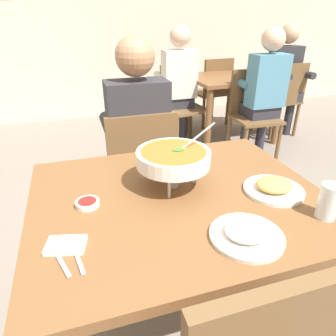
{
  "coord_description": "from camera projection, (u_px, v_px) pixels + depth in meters",
  "views": [
    {
      "loc": [
        -0.35,
        -0.97,
        1.41
      ],
      "look_at": [
        0.0,
        0.15,
        0.81
      ],
      "focal_mm": 32.49,
      "sensor_mm": 36.0,
      "label": 1
    }
  ],
  "objects": [
    {
      "name": "chair_bg_middle",
      "position": [
        252.0,
        109.0,
        3.19
      ],
      "size": [
        0.47,
        0.47,
        0.9
      ],
      "color": "brown",
      "rests_on": "ground_plane"
    },
    {
      "name": "patron_bg_right",
      "position": [
        178.0,
        80.0,
        3.37
      ],
      "size": [
        0.4,
        0.45,
        1.31
      ],
      "color": "#2D2D38",
      "rests_on": "ground_plane"
    },
    {
      "name": "chair_diner_main",
      "position": [
        140.0,
        169.0,
        1.97
      ],
      "size": [
        0.44,
        0.44,
        0.9
      ],
      "color": "brown",
      "rests_on": "ground_plane"
    },
    {
      "name": "appetizer_plate",
      "position": [
        274.0,
        187.0,
        1.23
      ],
      "size": [
        0.24,
        0.24,
        0.06
      ],
      "color": "white",
      "rests_on": "dining_table_main"
    },
    {
      "name": "ground_plane",
      "position": [
        177.0,
        321.0,
        1.56
      ],
      "size": [
        16.0,
        16.0,
        0.0
      ],
      "primitive_type": "plane",
      "color": "gray"
    },
    {
      "name": "dining_table_far",
      "position": [
        232.0,
        88.0,
        3.58
      ],
      "size": [
        1.0,
        0.8,
        0.76
      ],
      "color": "brown",
      "rests_on": "ground_plane"
    },
    {
      "name": "sauce_dish",
      "position": [
        87.0,
        203.0,
        1.14
      ],
      "size": [
        0.09,
        0.09,
        0.02
      ],
      "color": "white",
      "rests_on": "dining_table_main"
    },
    {
      "name": "drink_glass",
      "position": [
        328.0,
        203.0,
        1.06
      ],
      "size": [
        0.07,
        0.07,
        0.13
      ],
      "color": "silver",
      "rests_on": "dining_table_main"
    },
    {
      "name": "spoon_utensil",
      "position": [
        77.0,
        255.0,
        0.91
      ],
      "size": [
        0.04,
        0.17,
        0.01
      ],
      "primitive_type": "cube",
      "rotation": [
        0.0,
        0.0,
        0.17
      ],
      "color": "silver",
      "rests_on": "dining_table_main"
    },
    {
      "name": "fork_utensil",
      "position": [
        59.0,
        259.0,
        0.89
      ],
      "size": [
        0.07,
        0.17,
        0.01
      ],
      "primitive_type": "cube",
      "rotation": [
        0.0,
        0.0,
        0.32
      ],
      "color": "silver",
      "rests_on": "dining_table_main"
    },
    {
      "name": "cafe_rear_partition",
      "position": [
        88.0,
        6.0,
        4.05
      ],
      "size": [
        10.0,
        0.1,
        3.0
      ],
      "primitive_type": "cube",
      "color": "beige",
      "rests_on": "ground_plane"
    },
    {
      "name": "patron_bg_middle",
      "position": [
        264.0,
        88.0,
        3.03
      ],
      "size": [
        0.4,
        0.45,
        1.31
      ],
      "color": "#2D2D38",
      "rests_on": "ground_plane"
    },
    {
      "name": "curry_bowl",
      "position": [
        174.0,
        158.0,
        1.22
      ],
      "size": [
        0.33,
        0.3,
        0.26
      ],
      "color": "silver",
      "rests_on": "dining_table_main"
    },
    {
      "name": "napkin_folded",
      "position": [
        66.0,
        245.0,
        0.94
      ],
      "size": [
        0.14,
        0.11,
        0.02
      ],
      "primitive_type": "cube",
      "rotation": [
        0.0,
        0.0,
        -0.25
      ],
      "color": "white",
      "rests_on": "dining_table_main"
    },
    {
      "name": "chair_bg_corner",
      "position": [
        174.0,
        90.0,
        3.99
      ],
      "size": [
        0.48,
        0.48,
        0.9
      ],
      "color": "brown",
      "rests_on": "ground_plane"
    },
    {
      "name": "patron_bg_left",
      "position": [
        285.0,
        75.0,
        3.69
      ],
      "size": [
        0.4,
        0.45,
        1.31
      ],
      "color": "#2D2D38",
      "rests_on": "ground_plane"
    },
    {
      "name": "chair_bg_left",
      "position": [
        283.0,
        96.0,
        3.71
      ],
      "size": [
        0.47,
        0.47,
        0.9
      ],
      "color": "brown",
      "rests_on": "ground_plane"
    },
    {
      "name": "diner_main",
      "position": [
        137.0,
        133.0,
        1.89
      ],
      "size": [
        0.4,
        0.45,
        1.31
      ],
      "color": "#2D2D38",
      "rests_on": "ground_plane"
    },
    {
      "name": "rice_plate",
      "position": [
        247.0,
        233.0,
        0.97
      ],
      "size": [
        0.24,
        0.24,
        0.06
      ],
      "color": "white",
      "rests_on": "dining_table_main"
    },
    {
      "name": "dining_table_main",
      "position": [
        179.0,
        218.0,
        1.27
      ],
      "size": [
        1.15,
        0.94,
        0.76
      ],
      "color": "brown",
      "rests_on": "ground_plane"
    },
    {
      "name": "chair_bg_right",
      "position": [
        181.0,
        101.0,
        3.51
      ],
      "size": [
        0.5,
        0.5,
        0.9
      ],
      "color": "brown",
      "rests_on": "ground_plane"
    },
    {
      "name": "chair_bg_window",
      "position": [
        213.0,
        88.0,
        4.08
      ],
      "size": [
        0.49,
        0.49,
        0.9
      ],
      "color": "brown",
      "rests_on": "ground_plane"
    }
  ]
}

